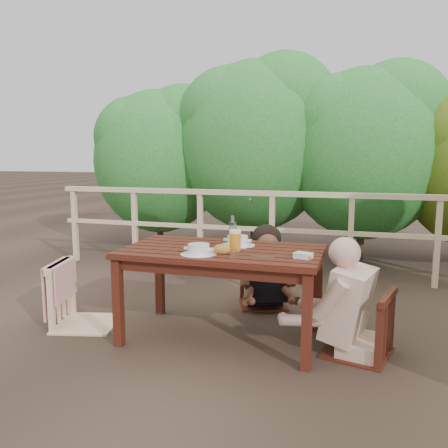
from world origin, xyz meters
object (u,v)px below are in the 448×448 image
(diner_right, at_px, (366,260))
(bottle, at_px, (233,232))
(chair_left, at_px, (85,266))
(woman, at_px, (264,242))
(table, at_px, (222,295))
(chair_far, at_px, (264,260))
(soup_near, at_px, (199,250))
(chair_right, at_px, (360,293))
(tumbler, at_px, (234,255))
(bread_roll, at_px, (222,250))
(beer_glass, at_px, (235,241))
(butter_tub, at_px, (303,256))
(soup_far, at_px, (238,241))

(diner_right, height_order, bottle, diner_right)
(chair_left, height_order, woman, woman)
(table, height_order, chair_left, chair_left)
(chair_far, relative_size, soup_near, 3.33)
(chair_right, xyz_separation_m, tumbler, (-0.85, -0.29, 0.28))
(bread_roll, distance_m, beer_glass, 0.15)
(chair_right, xyz_separation_m, bread_roll, (-0.98, -0.15, 0.29))
(chair_right, bearing_deg, diner_right, 104.35)
(woman, bearing_deg, chair_left, 17.34)
(woman, distance_m, tumbler, 1.21)
(diner_right, height_order, bread_roll, diner_right)
(beer_glass, bearing_deg, bottle, 112.53)
(table, xyz_separation_m, chair_left, (-1.18, -0.07, 0.16))
(woman, relative_size, bread_roll, 8.74)
(table, xyz_separation_m, bread_roll, (0.05, -0.16, 0.39))
(diner_right, bearing_deg, chair_left, 105.91)
(table, height_order, soup_near, soup_near)
(diner_right, distance_m, soup_near, 1.19)
(table, xyz_separation_m, diner_right, (1.06, -0.01, 0.35))
(table, bearing_deg, butter_tub, -13.13)
(woman, distance_m, soup_near, 1.17)
(chair_far, bearing_deg, chair_right, -64.07)
(bottle, bearing_deg, soup_near, -114.45)
(soup_near, bearing_deg, chair_right, 11.13)
(beer_glass, bearing_deg, diner_right, 1.66)
(chair_left, xyz_separation_m, woman, (1.32, 0.97, 0.10))
(soup_far, xyz_separation_m, butter_tub, (0.56, -0.32, -0.02))
(tumbler, bearing_deg, soup_near, 166.43)
(table, xyz_separation_m, chair_right, (1.03, -0.01, 0.10))
(chair_far, relative_size, butter_tub, 7.15)
(table, distance_m, beer_glass, 0.45)
(table, bearing_deg, bread_roll, -72.84)
(soup_far, height_order, tumbler, soup_far)
(table, height_order, soup_far, soup_far)
(chair_left, xyz_separation_m, bread_roll, (1.23, -0.09, 0.23))
(diner_right, distance_m, bread_roll, 1.02)
(bottle, height_order, tumbler, bottle)
(table, relative_size, tumbler, 19.92)
(woman, xyz_separation_m, tumbler, (0.04, -1.20, 0.13))
(woman, bearing_deg, chair_far, 71.00)
(table, height_order, woman, woman)
(chair_left, height_order, bottle, chair_left)
(table, bearing_deg, chair_far, 80.99)
(soup_near, distance_m, bread_roll, 0.17)
(chair_far, relative_size, soup_far, 3.22)
(beer_glass, xyz_separation_m, tumbler, (0.07, -0.27, -0.05))
(table, relative_size, beer_glass, 8.97)
(bread_roll, bearing_deg, tumbler, -47.05)
(woman, xyz_separation_m, diner_right, (0.92, -0.91, 0.09))
(chair_left, relative_size, bread_roll, 7.31)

